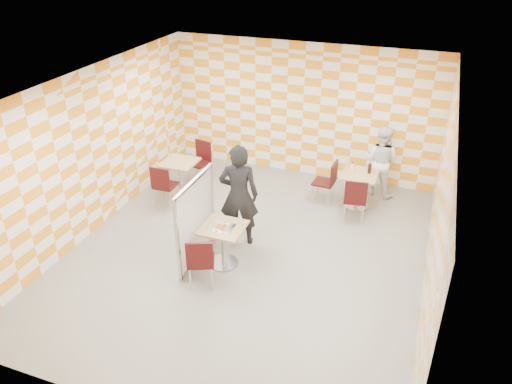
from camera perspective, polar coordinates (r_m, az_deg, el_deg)
room_shell at (r=8.60m, az=0.16°, el=3.18°), size 7.00×7.00×7.00m
main_table at (r=8.39m, az=-3.78°, el=-5.38°), size 0.70×0.70×0.75m
second_table at (r=10.28m, az=11.63°, el=0.84°), size 0.70×0.70×0.75m
empty_table at (r=10.71m, az=-8.66°, el=2.28°), size 0.70×0.70×0.75m
chair_main_front at (r=7.89m, az=-6.38°, el=-7.68°), size 0.55×0.56×0.92m
chair_second_front at (r=9.72m, az=11.27°, el=-0.58°), size 0.48×0.49×0.92m
chair_second_side at (r=10.31m, az=8.28°, el=1.47°), size 0.46×0.45×0.92m
chair_empty_near at (r=10.21m, az=-10.58°, el=0.98°), size 0.43×0.44×0.92m
chair_empty_far at (r=11.21m, az=-6.33°, el=3.89°), size 0.51×0.51×0.92m
partition at (r=8.40m, az=-6.88°, el=-3.24°), size 0.08×1.38×1.55m
man_dark at (r=8.75m, az=-1.98°, el=-0.37°), size 0.79×0.62×1.91m
man_white at (r=10.79m, az=14.11°, el=3.48°), size 0.90×0.80×1.54m
pizza_on_foil at (r=8.24m, az=-3.87°, el=-3.94°), size 0.40×0.40×0.04m
sport_bottle at (r=10.22m, az=10.95°, el=2.81°), size 0.06×0.06×0.20m
soda_bottle at (r=10.20m, az=12.86°, el=2.65°), size 0.07×0.07×0.23m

